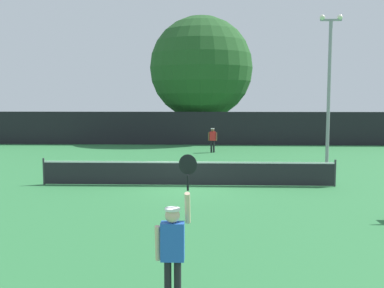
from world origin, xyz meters
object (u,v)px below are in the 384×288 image
player_receiving (213,138)px  light_pole (329,79)px  tennis_ball (246,171)px  large_tree (201,68)px  parked_car_mid (273,128)px  player_serving (173,243)px  parked_car_near (165,127)px

player_receiving → light_pole: 8.42m
tennis_ball → light_pole: light_pole is taller
player_receiving → large_tree: bearing=-83.6°
light_pole → parked_car_mid: size_ratio=1.81×
player_receiving → parked_car_mid: parked_car_mid is taller
player_serving → tennis_ball: bearing=80.6°
player_receiving → light_pole: (6.08, -4.65, 3.51)m
large_tree → player_serving: bearing=-89.9°
parked_car_mid → player_receiving: bearing=-111.4°
player_receiving → parked_car_near: 13.60m
large_tree → parked_car_mid: large_tree is taller
player_receiving → light_pole: size_ratio=0.20×
tennis_ball → parked_car_near: (-5.84, 20.49, 0.74)m
light_pole → parked_car_near: light_pole is taller
large_tree → tennis_ball: bearing=-81.1°
player_serving → tennis_ball: 14.51m
player_serving → tennis_ball: (2.36, 14.28, -1.11)m
tennis_ball → light_pole: bearing=33.0°
player_serving → player_receiving: bearing=87.9°
light_pole → player_receiving: bearing=142.6°
large_tree → player_receiving: bearing=-83.6°
light_pole → large_tree: 14.42m
tennis_ball → parked_car_mid: size_ratio=0.02×
player_serving → large_tree: 30.14m
light_pole → parked_car_mid: bearing=91.8°
tennis_ball → parked_car_near: bearing=105.9°
player_serving → large_tree: bearing=90.1°
tennis_ball → parked_car_near: size_ratio=0.02×
player_receiving → large_tree: 9.35m
large_tree → parked_car_mid: 9.26m
player_serving → parked_car_mid: (6.36, 34.04, -0.37)m
parked_car_near → parked_car_mid: same height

